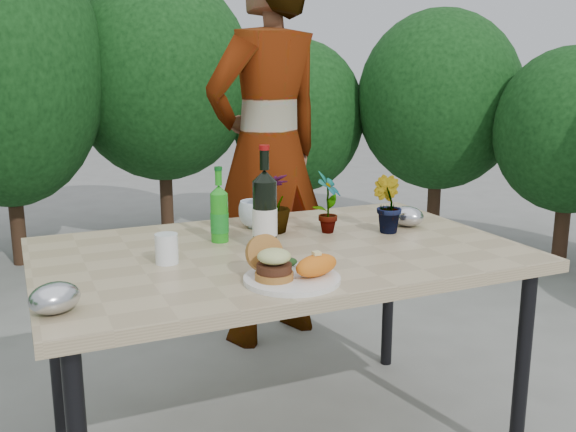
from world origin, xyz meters
name	(u,v)px	position (x,y,z in m)	size (l,w,h in m)	color
patio_table	(279,265)	(0.00, 0.00, 0.69)	(1.60, 1.00, 0.75)	tan
shrub_hedge	(142,101)	(-0.10, 1.71, 1.17)	(6.92, 5.07, 2.30)	#382316
dinner_plate	(292,279)	(-0.10, -0.34, 0.76)	(0.28, 0.28, 0.01)	white
burger_stack	(272,262)	(-0.15, -0.32, 0.81)	(0.11, 0.16, 0.11)	#B7722D
sweet_potato	(316,265)	(-0.03, -0.36, 0.80)	(0.15, 0.08, 0.06)	orange
grilled_veg	(285,263)	(-0.08, -0.24, 0.78)	(0.08, 0.05, 0.03)	olive
wine_bottle	(265,211)	(-0.04, 0.02, 0.88)	(0.08, 0.08, 0.35)	black
sparkling_water	(219,215)	(-0.15, 0.17, 0.85)	(0.06, 0.06, 0.27)	#219A1C
plastic_cup	(167,249)	(-0.39, -0.02, 0.80)	(0.07, 0.07, 0.10)	white
seedling_left	(328,202)	(0.25, 0.12, 0.86)	(0.12, 0.08, 0.23)	#25591E
seedling_mid	(387,204)	(0.46, 0.05, 0.86)	(0.12, 0.09, 0.21)	#2B551D
seedling_right	(274,203)	(0.07, 0.21, 0.86)	(0.12, 0.12, 0.22)	#1E541C
blue_bowl	(256,214)	(0.04, 0.31, 0.80)	(0.13, 0.13, 0.10)	silver
foil_packet_left	(55,298)	(-0.74, -0.32, 0.79)	(0.13, 0.11, 0.08)	silver
foil_packet_right	(407,216)	(0.58, 0.09, 0.79)	(0.13, 0.11, 0.08)	silver
person	(268,151)	(0.34, 0.95, 0.95)	(0.70, 0.46, 1.91)	#906548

